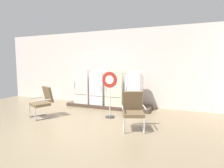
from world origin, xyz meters
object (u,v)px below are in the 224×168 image
at_px(refrigerator_3, 134,88).
at_px(armchair_right, 133,109).
at_px(refrigerator_0, 84,83).
at_px(refrigerator_1, 99,85).
at_px(armchair_left, 43,101).
at_px(refrigerator_2, 116,85).
at_px(sign_stand, 110,93).

bearing_deg(refrigerator_3, armchair_right, -76.19).
distance_m(refrigerator_0, refrigerator_1, 0.72).
xyz_separation_m(refrigerator_3, armchair_left, (-2.66, -2.02, -0.33)).
relative_size(refrigerator_0, refrigerator_3, 1.11).
height_order(refrigerator_1, armchair_right, refrigerator_1).
relative_size(refrigerator_2, sign_stand, 0.99).
bearing_deg(sign_stand, refrigerator_1, 129.06).
relative_size(armchair_right, sign_stand, 0.67).
bearing_deg(armchair_right, refrigerator_2, 122.02).
bearing_deg(armchair_left, armchair_right, -0.02).
bearing_deg(armchair_right, sign_stand, 142.33).
xyz_separation_m(refrigerator_1, armchair_right, (2.02, -2.02, -0.36)).
distance_m(refrigerator_3, armchair_right, 2.10).
height_order(refrigerator_1, refrigerator_2, refrigerator_2).
bearing_deg(armchair_right, refrigerator_3, 103.81).
xyz_separation_m(refrigerator_1, refrigerator_2, (0.75, 0.01, 0.02)).
relative_size(refrigerator_1, armchair_right, 1.41).
height_order(refrigerator_3, sign_stand, refrigerator_3).
distance_m(refrigerator_2, sign_stand, 1.28).
height_order(refrigerator_0, armchair_left, refrigerator_0).
distance_m(armchair_left, sign_stand, 2.29).
bearing_deg(refrigerator_2, armchair_left, -132.74).
bearing_deg(refrigerator_2, refrigerator_3, -1.59).
bearing_deg(sign_stand, refrigerator_3, 66.74).
xyz_separation_m(refrigerator_1, refrigerator_3, (1.53, -0.01, -0.02)).
distance_m(refrigerator_0, refrigerator_3, 2.25).
bearing_deg(refrigerator_2, refrigerator_0, 179.05).
distance_m(refrigerator_3, armchair_left, 3.35).
distance_m(refrigerator_1, refrigerator_2, 0.75).
distance_m(refrigerator_0, sign_stand, 2.15).
height_order(refrigerator_0, refrigerator_3, refrigerator_0).
relative_size(refrigerator_1, refrigerator_2, 0.96).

